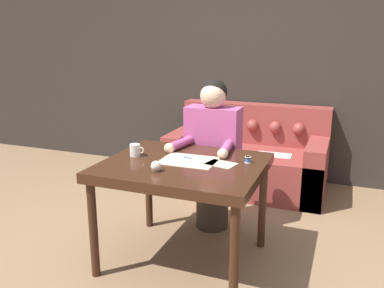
{
  "coord_description": "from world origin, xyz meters",
  "views": [
    {
      "loc": [
        1.04,
        -2.53,
        1.63
      ],
      "look_at": [
        0.0,
        0.14,
        0.87
      ],
      "focal_mm": 38.0,
      "sensor_mm": 36.0,
      "label": 1
    }
  ],
  "objects_px": {
    "dining_table": "(183,173)",
    "pin_cushion": "(156,167)",
    "thread_spool": "(248,160)",
    "person": "(213,154)",
    "couch": "(248,159)",
    "scissors": "(189,159)",
    "mug": "(135,150)"
  },
  "relations": [
    {
      "from": "person",
      "to": "mug",
      "type": "relative_size",
      "value": 11.46
    },
    {
      "from": "dining_table",
      "to": "mug",
      "type": "relative_size",
      "value": 9.87
    },
    {
      "from": "dining_table",
      "to": "thread_spool",
      "type": "xyz_separation_m",
      "value": [
        0.43,
        0.16,
        0.1
      ]
    },
    {
      "from": "couch",
      "to": "thread_spool",
      "type": "bearing_deg",
      "value": -77.17
    },
    {
      "from": "person",
      "to": "pin_cushion",
      "type": "distance_m",
      "value": 0.86
    },
    {
      "from": "dining_table",
      "to": "mug",
      "type": "bearing_deg",
      "value": 177.32
    },
    {
      "from": "couch",
      "to": "thread_spool",
      "type": "distance_m",
      "value": 1.65
    },
    {
      "from": "scissors",
      "to": "mug",
      "type": "relative_size",
      "value": 1.86
    },
    {
      "from": "dining_table",
      "to": "couch",
      "type": "height_order",
      "value": "couch"
    },
    {
      "from": "person",
      "to": "scissors",
      "type": "distance_m",
      "value": 0.51
    },
    {
      "from": "dining_table",
      "to": "pin_cushion",
      "type": "bearing_deg",
      "value": -110.78
    },
    {
      "from": "person",
      "to": "scissors",
      "type": "bearing_deg",
      "value": -91.43
    },
    {
      "from": "pin_cushion",
      "to": "scissors",
      "type": "bearing_deg",
      "value": 73.16
    },
    {
      "from": "mug",
      "to": "pin_cushion",
      "type": "xyz_separation_m",
      "value": [
        0.3,
        -0.26,
        -0.01
      ]
    },
    {
      "from": "dining_table",
      "to": "pin_cushion",
      "type": "distance_m",
      "value": 0.29
    },
    {
      "from": "scissors",
      "to": "pin_cushion",
      "type": "height_order",
      "value": "pin_cushion"
    },
    {
      "from": "person",
      "to": "mug",
      "type": "height_order",
      "value": "person"
    },
    {
      "from": "couch",
      "to": "scissors",
      "type": "relative_size",
      "value": 7.91
    },
    {
      "from": "pin_cushion",
      "to": "thread_spool",
      "type": "bearing_deg",
      "value": 37.62
    },
    {
      "from": "dining_table",
      "to": "pin_cushion",
      "type": "xyz_separation_m",
      "value": [
        -0.09,
        -0.25,
        0.11
      ]
    },
    {
      "from": "dining_table",
      "to": "person",
      "type": "distance_m",
      "value": 0.6
    },
    {
      "from": "couch",
      "to": "mug",
      "type": "xyz_separation_m",
      "value": [
        -0.47,
        -1.68,
        0.5
      ]
    },
    {
      "from": "dining_table",
      "to": "scissors",
      "type": "bearing_deg",
      "value": 84.37
    },
    {
      "from": "person",
      "to": "scissors",
      "type": "xyz_separation_m",
      "value": [
        -0.01,
        -0.5,
        0.1
      ]
    },
    {
      "from": "scissors",
      "to": "mug",
      "type": "height_order",
      "value": "mug"
    },
    {
      "from": "couch",
      "to": "person",
      "type": "xyz_separation_m",
      "value": [
        -0.05,
        -1.1,
        0.36
      ]
    },
    {
      "from": "dining_table",
      "to": "couch",
      "type": "distance_m",
      "value": 1.74
    },
    {
      "from": "mug",
      "to": "scissors",
      "type": "bearing_deg",
      "value": 10.43
    },
    {
      "from": "scissors",
      "to": "mug",
      "type": "distance_m",
      "value": 0.41
    },
    {
      "from": "mug",
      "to": "pin_cushion",
      "type": "relative_size",
      "value": 1.58
    },
    {
      "from": "scissors",
      "to": "pin_cushion",
      "type": "xyz_separation_m",
      "value": [
        -0.1,
        -0.34,
        0.03
      ]
    },
    {
      "from": "pin_cushion",
      "to": "mug",
      "type": "bearing_deg",
      "value": 138.6
    }
  ]
}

